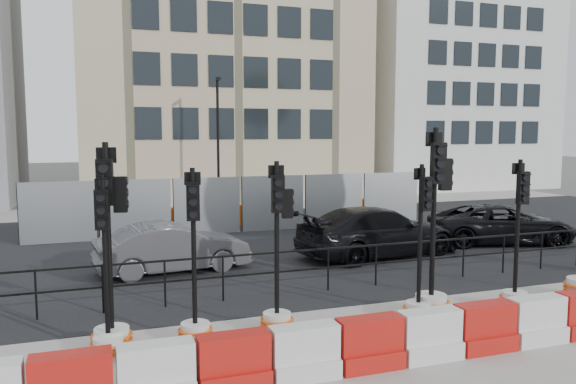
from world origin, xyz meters
name	(u,v)px	position (x,y,z in m)	size (l,w,h in m)	color
ground	(351,307)	(0.00, 0.00, 0.00)	(120.00, 120.00, 0.00)	#51514C
sidewalk_near	(436,364)	(0.00, -3.00, 0.01)	(40.00, 6.00, 0.02)	gray
road	(257,243)	(0.00, 7.00, 0.01)	(40.00, 14.00, 0.03)	black
sidewalk_far	(204,207)	(0.00, 16.00, 0.01)	(40.00, 4.00, 0.02)	gray
building_cream	(217,35)	(2.00, 21.99, 9.00)	(15.00, 10.06, 18.00)	#BEB68B
building_white	(442,64)	(17.00, 21.99, 8.00)	(12.00, 9.06, 16.00)	silver
kerb_railing	(328,262)	(0.00, 1.20, 0.69)	(18.00, 0.04, 1.00)	black
heras_fencing	(250,210)	(0.57, 9.86, 0.65)	(14.33, 1.72, 2.00)	#989CA0
lamp_post_far	(218,139)	(0.50, 14.98, 3.22)	(0.12, 0.56, 6.00)	black
barrier_row	(429,337)	(0.00, -2.80, 0.37)	(15.70, 0.50, 0.80)	red
traffic_signal_a	(107,321)	(-4.77, -1.08, 0.60)	(0.58, 0.58, 2.93)	white
traffic_signal_b	(111,304)	(-4.70, -0.87, 0.81)	(0.67, 0.67, 3.42)	white
traffic_signal_c	(195,308)	(-3.36, -0.94, 0.62)	(0.59, 0.59, 2.99)	white
traffic_signal_d	(278,293)	(-1.89, -0.91, 0.73)	(0.61, 0.61, 3.07)	white
traffic_signal_e	(419,289)	(0.85, -1.17, 0.62)	(0.59, 0.59, 2.98)	white
traffic_signal_f	(433,273)	(1.21, -1.06, 0.87)	(0.72, 0.72, 3.66)	white
traffic_signal_g	(516,279)	(3.04, -1.23, 0.63)	(0.60, 0.60, 3.04)	white
car_b	(173,248)	(-3.05, 4.10, 0.63)	(3.99, 1.83, 1.27)	#4B4B50
car_c	(378,232)	(2.76, 4.03, 0.72)	(5.19, 2.77, 1.43)	black
car_d	(502,224)	(7.43, 4.38, 0.63)	(4.93, 3.33, 1.26)	black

